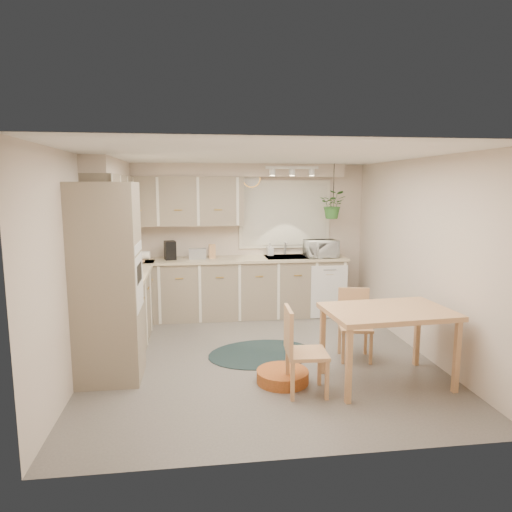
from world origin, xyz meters
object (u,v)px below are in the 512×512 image
chair_left (307,351)px  braided_rug (262,354)px  dining_table (386,346)px  chair_back (355,325)px  microwave (321,247)px  pet_bed (283,376)px

chair_left → braided_rug: chair_left is taller
dining_table → chair_back: bearing=98.1°
dining_table → chair_left: 0.90m
braided_rug → microwave: 2.27m
dining_table → pet_bed: (-1.08, 0.14, -0.34)m
chair_back → braided_rug: chair_back is taller
chair_left → chair_back: 1.13m
microwave → braided_rug: bearing=-131.4°
chair_back → microwave: bearing=-82.7°
chair_left → microwave: bearing=164.9°
braided_rug → microwave: bearing=53.7°
chair_left → microwave: (0.88, 2.71, 0.67)m
braided_rug → microwave: (1.18, 1.60, 1.10)m
pet_bed → chair_left: bearing=-55.3°
chair_left → chair_back: size_ratio=1.05×
chair_back → pet_bed: bearing=38.7°
dining_table → braided_rug: size_ratio=0.95×
chair_left → chair_back: bearing=138.7°
dining_table → braided_rug: 1.58m
chair_left → microwave: size_ratio=1.78×
microwave → dining_table: bearing=-95.0°
dining_table → braided_rug: bearing=140.4°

